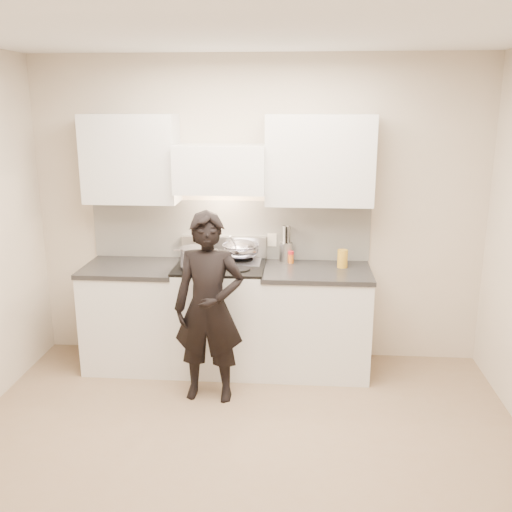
% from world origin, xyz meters
% --- Properties ---
extents(ground_plane, '(4.00, 4.00, 0.00)m').
position_xyz_m(ground_plane, '(0.00, 0.00, 0.00)').
color(ground_plane, '#7F6951').
extents(room_shell, '(4.04, 3.54, 2.70)m').
position_xyz_m(room_shell, '(-0.06, 0.37, 1.60)').
color(room_shell, beige).
rests_on(room_shell, ground).
extents(stove, '(0.76, 0.65, 0.96)m').
position_xyz_m(stove, '(-0.30, 1.42, 0.47)').
color(stove, white).
rests_on(stove, ground).
extents(counter_right, '(0.92, 0.67, 0.92)m').
position_xyz_m(counter_right, '(0.53, 1.43, 0.46)').
color(counter_right, silver).
rests_on(counter_right, ground).
extents(counter_left, '(0.82, 0.67, 0.92)m').
position_xyz_m(counter_left, '(-1.08, 1.43, 0.46)').
color(counter_left, silver).
rests_on(counter_left, ground).
extents(wok, '(0.33, 0.41, 0.27)m').
position_xyz_m(wok, '(-0.14, 1.57, 1.05)').
color(wok, '#B7B6CD').
rests_on(wok, stove).
extents(stock_pot, '(0.36, 0.27, 0.17)m').
position_xyz_m(stock_pot, '(-0.48, 1.28, 1.04)').
color(stock_pot, '#B7B6CD').
rests_on(stock_pot, stove).
extents(utensil_crock, '(0.12, 0.12, 0.32)m').
position_xyz_m(utensil_crock, '(0.26, 1.67, 1.02)').
color(utensil_crock, beige).
rests_on(utensil_crock, counter_right).
extents(spice_jar, '(0.05, 0.05, 0.11)m').
position_xyz_m(spice_jar, '(0.30, 1.61, 0.97)').
color(spice_jar, '#CF631B').
rests_on(spice_jar, counter_right).
extents(oil_glass, '(0.09, 0.09, 0.15)m').
position_xyz_m(oil_glass, '(0.75, 1.51, 1.00)').
color(oil_glass, gold).
rests_on(oil_glass, counter_right).
extents(person, '(0.57, 0.39, 1.51)m').
position_xyz_m(person, '(-0.31, 0.86, 0.75)').
color(person, black).
rests_on(person, ground).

